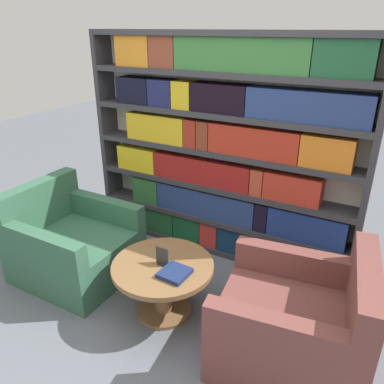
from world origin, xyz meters
The scene contains 7 objects.
ground_plane centered at (0.00, 0.00, 0.00)m, with size 14.00×14.00×0.00m, color slate.
bookshelf centered at (0.04, 1.28, 1.04)m, with size 2.65×0.30×2.09m.
armchair_left centered at (-0.97, 0.25, 0.28)m, with size 0.95×0.87×0.83m.
armchair_right centered at (1.07, 0.25, 0.28)m, with size 1.05×0.98×0.83m.
coffee_table centered at (0.05, 0.20, 0.33)m, with size 0.78×0.78×0.46m.
table_sign centered at (0.05, 0.20, 0.52)m, with size 0.11×0.06×0.15m.
stray_book centered at (0.20, 0.13, 0.47)m, with size 0.21×0.22×0.03m.
Camera 1 is at (1.39, -1.77, 2.11)m, focal length 35.00 mm.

